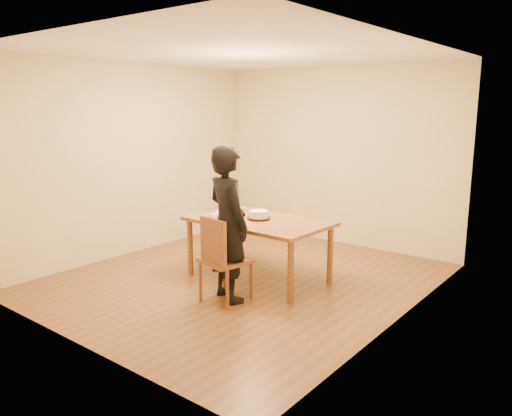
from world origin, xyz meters
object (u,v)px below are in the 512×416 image
Objects in this scene: cake_plate at (259,218)px; person at (228,224)px; dining_table at (259,221)px; cake at (259,214)px; dining_chair at (226,261)px.

person is (0.15, -0.74, 0.09)m from cake_plate.
dining_table is 7.41× the size of cake.
person is (0.15, -0.74, 0.04)m from cake.
dining_table reaches higher than dining_chair.
dining_table is at bearing 112.54° from dining_chair.
cake reaches higher than cake_plate.
cake_plate is 0.17× the size of person.
person is at bearing 101.59° from dining_chair.
dining_table is 3.69× the size of dining_chair.
dining_chair is (0.15, -0.78, -0.28)m from dining_table.
dining_chair is 0.86m from cake_plate.
person is (0.15, -0.73, 0.12)m from dining_table.
cake_plate is (-0.15, 0.78, 0.31)m from dining_chair.
dining_chair is 2.01× the size of cake.
cake reaches higher than dining_chair.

